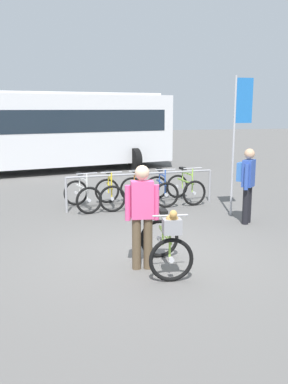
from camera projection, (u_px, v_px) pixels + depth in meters
ground_plane at (147, 253)px, 7.34m from camera, size 80.00×80.00×0.00m
bike_rack_rail at (142, 180)px, 10.69m from camera, size 3.89×0.41×0.88m
racked_bike_white at (82, 195)px, 10.44m from camera, size 0.89×1.22×0.97m
racked_bike_yellow at (110, 193)px, 10.66m from camera, size 0.69×1.10×0.97m
racked_bike_orange at (136, 191)px, 10.88m from camera, size 0.66×1.11×0.97m
racked_bike_blue at (161, 190)px, 11.10m from camera, size 0.68×1.12×0.97m
racked_bike_lime at (185, 188)px, 11.32m from camera, size 0.80×1.17×0.97m
featured_bicycle at (166, 241)px, 6.43m from camera, size 0.77×1.23×1.09m
person_with_featured_bike at (142, 213)px, 6.47m from camera, size 0.53×0.24×1.64m
pedestrian_with_backpack at (247, 181)px, 9.09m from camera, size 0.47×0.47×1.64m
bus_distant at (46, 127)px, 16.47m from camera, size 10.30×4.78×3.08m
banner_flag at (240, 119)px, 9.57m from camera, size 0.45×0.05×3.20m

